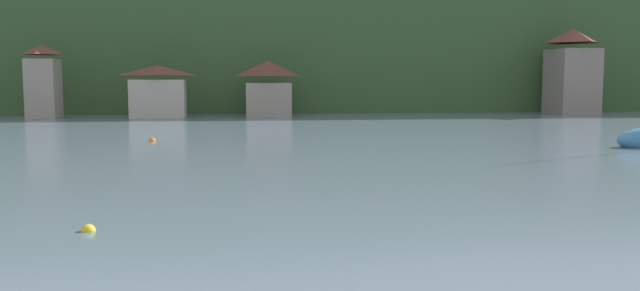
{
  "coord_description": "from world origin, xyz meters",
  "views": [
    {
      "loc": [
        -2.84,
        23.17,
        4.57
      ],
      "look_at": [
        0.0,
        47.91,
        2.02
      ],
      "focal_mm": 36.95,
      "sensor_mm": 36.0,
      "label": 1
    }
  ],
  "objects_px": {
    "shore_building_eastcentral": "(572,73)",
    "mooring_buoy_mid": "(152,141)",
    "shore_building_westcentral": "(158,92)",
    "shore_building_central": "(268,89)",
    "shore_building_west": "(43,83)",
    "mooring_buoy_far": "(88,231)"
  },
  "relations": [
    {
      "from": "shore_building_central",
      "to": "shore_building_eastcentral",
      "type": "height_order",
      "value": "shore_building_eastcentral"
    },
    {
      "from": "shore_building_west",
      "to": "mooring_buoy_mid",
      "type": "xyz_separation_m",
      "value": [
        16.1,
        -29.77,
        -4.08
      ]
    },
    {
      "from": "shore_building_westcentral",
      "to": "mooring_buoy_far",
      "type": "xyz_separation_m",
      "value": [
        5.29,
        -58.33,
        -2.95
      ]
    },
    {
      "from": "shore_building_west",
      "to": "mooring_buoy_far",
      "type": "xyz_separation_m",
      "value": [
        18.12,
        -58.52,
        -4.08
      ]
    },
    {
      "from": "shore_building_west",
      "to": "shore_building_central",
      "type": "relative_size",
      "value": 1.25
    },
    {
      "from": "shore_building_westcentral",
      "to": "shore_building_central",
      "type": "distance_m",
      "value": 12.89
    },
    {
      "from": "mooring_buoy_far",
      "to": "shore_building_westcentral",
      "type": "bearing_deg",
      "value": 95.18
    },
    {
      "from": "shore_building_central",
      "to": "shore_building_eastcentral",
      "type": "xyz_separation_m",
      "value": [
        38.5,
        0.15,
        1.95
      ]
    },
    {
      "from": "shore_building_westcentral",
      "to": "mooring_buoy_far",
      "type": "relative_size",
      "value": 15.28
    },
    {
      "from": "shore_building_westcentral",
      "to": "mooring_buoy_far",
      "type": "distance_m",
      "value": 58.65
    },
    {
      "from": "shore_building_eastcentral",
      "to": "mooring_buoy_far",
      "type": "distance_m",
      "value": 75.5
    },
    {
      "from": "shore_building_west",
      "to": "shore_building_central",
      "type": "xyz_separation_m",
      "value": [
        25.66,
        0.94,
        -0.8
      ]
    },
    {
      "from": "mooring_buoy_mid",
      "to": "mooring_buoy_far",
      "type": "xyz_separation_m",
      "value": [
        2.02,
        -28.75,
        0.0
      ]
    },
    {
      "from": "shore_building_west",
      "to": "shore_building_westcentral",
      "type": "xyz_separation_m",
      "value": [
        12.83,
        -0.19,
        -1.13
      ]
    },
    {
      "from": "shore_building_central",
      "to": "mooring_buoy_mid",
      "type": "bearing_deg",
      "value": -107.3
    },
    {
      "from": "shore_building_west",
      "to": "mooring_buoy_far",
      "type": "relative_size",
      "value": 19.55
    },
    {
      "from": "shore_building_westcentral",
      "to": "shore_building_central",
      "type": "height_order",
      "value": "shore_building_central"
    },
    {
      "from": "shore_building_eastcentral",
      "to": "mooring_buoy_mid",
      "type": "distance_m",
      "value": 57.36
    },
    {
      "from": "shore_building_eastcentral",
      "to": "shore_building_west",
      "type": "bearing_deg",
      "value": -179.03
    },
    {
      "from": "shore_building_central",
      "to": "mooring_buoy_mid",
      "type": "relative_size",
      "value": 12.93
    },
    {
      "from": "shore_building_central",
      "to": "mooring_buoy_mid",
      "type": "height_order",
      "value": "shore_building_central"
    },
    {
      "from": "shore_building_eastcentral",
      "to": "mooring_buoy_far",
      "type": "bearing_deg",
      "value": -127.68
    }
  ]
}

